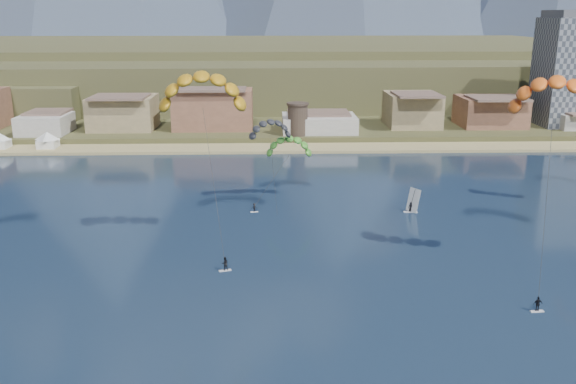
{
  "coord_description": "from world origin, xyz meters",
  "views": [
    {
      "loc": [
        -2.36,
        -47.31,
        32.97
      ],
      "look_at": [
        0.0,
        32.0,
        10.0
      ],
      "focal_mm": 38.48,
      "sensor_mm": 36.0,
      "label": 1
    }
  ],
  "objects_px": {
    "windsurfer": "(412,205)",
    "watchtower": "(298,119)",
    "kitesurfer_yellow": "(202,85)",
    "kitesurfer_orange": "(556,90)",
    "kitesurfer_green": "(289,143)"
  },
  "relations": [
    {
      "from": "kitesurfer_yellow",
      "to": "kitesurfer_orange",
      "type": "bearing_deg",
      "value": -12.37
    },
    {
      "from": "kitesurfer_yellow",
      "to": "kitesurfer_orange",
      "type": "relative_size",
      "value": 0.96
    },
    {
      "from": "kitesurfer_green",
      "to": "windsurfer",
      "type": "xyz_separation_m",
      "value": [
        20.95,
        -9.04,
        -9.09
      ]
    },
    {
      "from": "kitesurfer_yellow",
      "to": "kitesurfer_orange",
      "type": "distance_m",
      "value": 46.22
    },
    {
      "from": "watchtower",
      "to": "kitesurfer_orange",
      "type": "relative_size",
      "value": 0.31
    },
    {
      "from": "kitesurfer_yellow",
      "to": "kitesurfer_green",
      "type": "distance_m",
      "value": 29.63
    },
    {
      "from": "kitesurfer_yellow",
      "to": "kitesurfer_orange",
      "type": "xyz_separation_m",
      "value": [
        45.15,
        -9.9,
        0.44
      ]
    },
    {
      "from": "kitesurfer_orange",
      "to": "windsurfer",
      "type": "xyz_separation_m",
      "value": [
        -11.46,
        24.24,
        -22.54
      ]
    },
    {
      "from": "windsurfer",
      "to": "watchtower",
      "type": "bearing_deg",
      "value": 105.65
    },
    {
      "from": "watchtower",
      "to": "windsurfer",
      "type": "xyz_separation_m",
      "value": [
        16.98,
        -60.64,
        -5.04
      ]
    },
    {
      "from": "kitesurfer_orange",
      "to": "windsurfer",
      "type": "distance_m",
      "value": 35.03
    },
    {
      "from": "kitesurfer_yellow",
      "to": "windsurfer",
      "type": "height_order",
      "value": "kitesurfer_yellow"
    },
    {
      "from": "kitesurfer_yellow",
      "to": "windsurfer",
      "type": "relative_size",
      "value": 6.42
    },
    {
      "from": "watchtower",
      "to": "kitesurfer_yellow",
      "type": "height_order",
      "value": "kitesurfer_yellow"
    },
    {
      "from": "watchtower",
      "to": "kitesurfer_yellow",
      "type": "bearing_deg",
      "value": -102.56
    }
  ]
}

